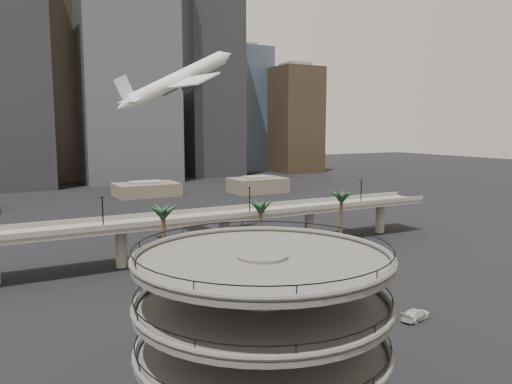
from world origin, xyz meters
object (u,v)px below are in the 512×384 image
parking_ramp (263,327)px  car_b (331,311)px  car_a (179,322)px  car_c (416,314)px  airborne_jet (178,80)px  overpass (175,224)px

parking_ramp → car_b: parking_ramp is taller
car_a → car_c: 33.08m
airborne_jet → car_a: bearing=-119.2°
parking_ramp → car_b: bearing=40.8°
parking_ramp → car_c: (31.79, 12.27, -9.06)m
airborne_jet → car_a: airborne_jet is taller
airborne_jet → car_b: (3.57, -52.41, -36.58)m
parking_ramp → overpass: parking_ramp is taller
overpass → car_a: size_ratio=27.00×
car_c → airborne_jet: bearing=-0.5°
overpass → airborne_jet: airborne_jet is taller
car_b → parking_ramp: bearing=115.6°
car_a → car_b: bearing=-95.2°
overpass → airborne_jet: bearing=65.6°
overpass → car_c: bearing=-68.1°
car_a → car_b: (20.88, -6.21, -0.15)m
car_a → car_c: car_a is taller
parking_ramp → car_c: size_ratio=4.17×
overpass → car_a: (-11.51, -33.46, -6.52)m
car_b → car_c: car_c is taller
parking_ramp → car_b: (22.36, 19.33, -9.17)m
car_c → car_b: bearing=40.3°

